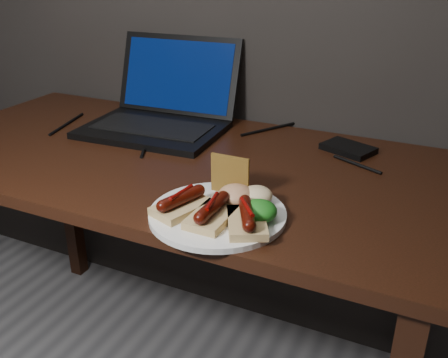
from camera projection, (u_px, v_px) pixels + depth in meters
desk at (169, 186)px, 1.32m from camera, size 1.40×0.70×0.75m
laptop at (162, 110)px, 1.47m from camera, size 0.41×0.38×0.25m
hard_drive at (348, 148)px, 1.31m from camera, size 0.15×0.13×0.02m
desk_cables at (197, 137)px, 1.40m from camera, size 0.95×0.45×0.01m
plate at (218, 214)px, 0.99m from camera, size 0.29×0.29×0.01m
bread_sausage_left at (182, 203)px, 0.98m from camera, size 0.10×0.13×0.04m
bread_sausage_center at (212, 212)px, 0.94m from camera, size 0.07×0.12×0.04m
bread_sausage_right at (247, 218)px, 0.92m from camera, size 0.12×0.13×0.04m
crispbread at (230, 175)px, 1.04m from camera, size 0.08×0.01×0.08m
salad_greens at (259, 211)px, 0.95m from camera, size 0.07×0.07×0.04m
salsa_mound at (236, 195)px, 1.01m from camera, size 0.07×0.07×0.04m
coleslaw_mound at (257, 195)px, 1.01m from camera, size 0.06×0.06×0.04m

